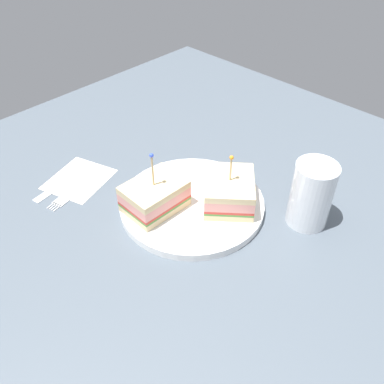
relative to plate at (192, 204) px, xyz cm
name	(u,v)px	position (x,y,z in cm)	size (l,w,h in cm)	color
ground_plane	(192,211)	(0.00, 0.00, -1.69)	(103.82, 103.82, 2.00)	#4C5660
plate	(192,204)	(0.00, 0.00, 0.00)	(24.92, 24.92, 1.37)	white
sandwich_half_front	(155,196)	(3.36, 5.48, 3.18)	(7.58, 10.04, 11.08)	beige
sandwich_half_back	(229,191)	(-4.77, -4.04, 3.19)	(12.43, 12.60, 9.80)	beige
drink_glass	(311,198)	(-16.11, -10.84, 4.31)	(6.76, 6.76, 11.35)	#B74C33
napkin	(79,179)	(20.62, 9.28, -0.61)	(11.13, 10.02, 0.15)	beige
fork	(70,194)	(18.13, 12.91, -0.51)	(3.95, 12.87, 0.35)	silver
knife	(59,185)	(21.70, 12.96, -0.51)	(2.92, 12.54, 0.35)	silver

